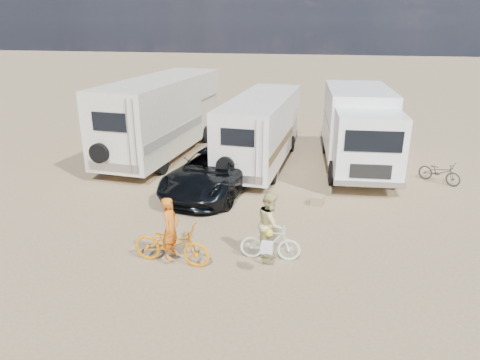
% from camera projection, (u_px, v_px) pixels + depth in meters
% --- Properties ---
extents(ground, '(140.00, 140.00, 0.00)m').
position_uv_depth(ground, '(227.00, 239.00, 12.33)').
color(ground, '#9F845F').
rests_on(ground, ground).
extents(rv_main, '(2.67, 7.54, 2.85)m').
position_uv_depth(rv_main, '(261.00, 131.00, 18.26)').
color(rv_main, white).
rests_on(rv_main, ground).
extents(rv_left, '(3.19, 8.54, 3.41)m').
position_uv_depth(rv_left, '(162.00, 118.00, 19.46)').
color(rv_left, silver).
rests_on(rv_left, ground).
extents(box_truck, '(2.90, 6.99, 3.15)m').
position_uv_depth(box_truck, '(359.00, 131.00, 17.65)').
color(box_truck, white).
rests_on(box_truck, ground).
extents(dark_suv, '(3.28, 5.58, 1.46)m').
position_uv_depth(dark_suv, '(215.00, 171.00, 15.62)').
color(dark_suv, black).
rests_on(dark_suv, ground).
extents(bike_man, '(2.07, 0.88, 1.06)m').
position_uv_depth(bike_man, '(171.00, 244.00, 10.96)').
color(bike_man, orange).
rests_on(bike_man, ground).
extents(bike_woman, '(1.56, 0.49, 0.93)m').
position_uv_depth(bike_woman, '(270.00, 243.00, 11.15)').
color(bike_woman, silver).
rests_on(bike_woman, ground).
extents(rider_man, '(0.43, 0.61, 1.59)m').
position_uv_depth(rider_man, '(171.00, 234.00, 10.86)').
color(rider_man, orange).
rests_on(rider_man, ground).
extents(rider_woman, '(0.65, 0.83, 1.66)m').
position_uv_depth(rider_woman, '(270.00, 230.00, 11.02)').
color(rider_woman, '#D5CB80').
rests_on(rider_woman, ground).
extents(bike_parked, '(1.61, 1.42, 0.84)m').
position_uv_depth(bike_parked, '(440.00, 172.00, 16.45)').
color(bike_parked, '#292B29').
rests_on(bike_parked, ground).
extents(cooler, '(0.66, 0.58, 0.44)m').
position_uv_depth(cooler, '(212.00, 182.00, 16.03)').
color(cooler, navy).
rests_on(cooler, ground).
extents(crate, '(0.49, 0.49, 0.32)m').
position_uv_depth(crate, '(318.00, 200.00, 14.55)').
color(crate, '#987D59').
rests_on(crate, ground).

